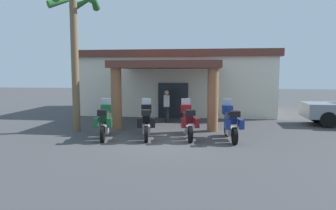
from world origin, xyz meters
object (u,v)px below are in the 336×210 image
at_px(motel_building, 178,82).
at_px(pedestrian, 167,104).
at_px(motorcycle_blue, 231,123).
at_px(motorcycle_black, 146,122).
at_px(motorcycle_maroon, 188,122).
at_px(motorcycle_green, 104,122).
at_px(palm_tree_roadside, 75,23).

distance_m(motel_building, pedestrian, 5.15).
bearing_deg(motorcycle_blue, pedestrian, 30.48).
bearing_deg(motorcycle_black, motorcycle_maroon, -95.11).
relative_size(motorcycle_black, motorcycle_blue, 1.00).
relative_size(motorcycle_maroon, pedestrian, 1.25).
height_order(motorcycle_green, motorcycle_maroon, same).
height_order(motorcycle_green, pedestrian, pedestrian).
relative_size(motorcycle_maroon, motorcycle_blue, 1.00).
distance_m(motorcycle_maroon, pedestrian, 4.25).
distance_m(motorcycle_green, motorcycle_blue, 5.20).
xyz_separation_m(motel_building, pedestrian, (-0.28, -5.03, -1.06)).
height_order(motorcycle_black, motorcycle_blue, same).
xyz_separation_m(motorcycle_blue, pedestrian, (-3.08, 4.15, 0.32)).
height_order(motorcycle_black, motorcycle_maroon, same).
height_order(motorcycle_green, palm_tree_roadside, palm_tree_roadside).
bearing_deg(palm_tree_roadside, motel_building, 62.18).
distance_m(motorcycle_green, pedestrian, 4.84).
bearing_deg(motel_building, motorcycle_maroon, -81.88).
bearing_deg(motorcycle_blue, motorcycle_black, 83.95).
relative_size(motorcycle_green, motorcycle_maroon, 0.99).
xyz_separation_m(pedestrian, palm_tree_roadside, (-3.88, -2.86, 3.94)).
distance_m(motorcycle_black, motorcycle_blue, 3.46).
xyz_separation_m(motorcycle_black, motorcycle_blue, (3.46, 0.00, 0.00)).
bearing_deg(pedestrian, motorcycle_black, 56.80).
relative_size(motorcycle_green, pedestrian, 1.25).
distance_m(motel_building, motorcycle_maroon, 9.22).
xyz_separation_m(motorcycle_maroon, pedestrian, (-1.35, 4.02, 0.32)).
xyz_separation_m(motorcycle_green, motorcycle_black, (1.73, 0.19, 0.00)).
relative_size(motel_building, motorcycle_green, 5.83).
bearing_deg(motel_building, motorcycle_black, -92.75).
relative_size(motel_building, pedestrian, 7.27).
xyz_separation_m(motel_building, motorcycle_green, (-2.40, -9.37, -1.39)).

